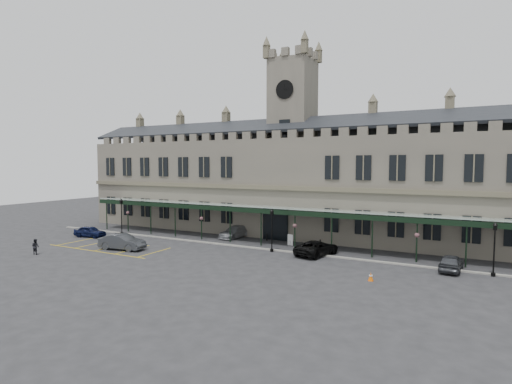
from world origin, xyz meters
The scene contains 23 objects.
ground centered at (0.00, 0.00, 0.00)m, with size 140.00×140.00×0.00m, color #28282A.
station_building centered at (0.00, 15.91, 6.47)m, with size 60.00×10.36×17.30m.
clock_tower centered at (0.00, 16.00, 13.11)m, with size 5.60×5.60×24.80m.
canopy centered at (0.00, 7.46, 2.40)m, with size 50.00×4.10×4.30m.
kerb centered at (0.00, 5.50, 0.06)m, with size 60.00×0.40×0.12m, color gray.
parking_markings centered at (-14.00, -1.50, 0.00)m, with size 16.00×6.00×0.01m, color gold, non-canonical shape.
tree_behind_left centered at (-22.00, 25.00, 12.81)m, with size 6.00×6.00×16.00m.
tree_behind_mid centered at (8.00, 25.00, 12.81)m, with size 6.00×6.00×16.00m.
tree_behind_right centered at (24.00, 25.00, 12.81)m, with size 6.00×6.00×16.00m.
lamp_post_left centered at (-18.98, 5.12, 2.75)m, with size 0.44×0.44×4.63m.
lamp_post_mid centered at (2.41, 4.92, 2.65)m, with size 0.42×0.42×4.47m.
lamp_post_right centered at (21.97, 5.11, 2.61)m, with size 0.42×0.42×4.40m.
traffic_cone centered at (13.56, -0.73, 0.31)m, with size 0.40×0.40×0.64m.
sign_board centered at (2.81, 8.81, 0.59)m, with size 0.70×0.22×1.21m.
bollard_left centered at (-0.71, 10.09, 0.44)m, with size 0.16×0.16×0.88m, color black.
bollard_right centered at (6.09, 9.29, 0.43)m, with size 0.15×0.15×0.85m, color black.
car_left_a centered at (-21.00, 1.92, 0.69)m, with size 1.62×4.02×1.37m, color black.
car_left_b centered at (-11.95, -1.50, 0.82)m, with size 1.74×4.98×1.64m, color #35373C.
car_taxi centered at (-5.00, 10.00, 0.71)m, with size 1.99×4.89×1.42m, color #9FA2A7.
car_van centered at (7.00, 5.61, 0.73)m, with size 2.41×5.23×1.45m, color black.
car_right_a centered at (18.92, 5.37, 0.71)m, with size 1.67×4.15×1.42m, color #35373C.
person_a centered at (-13.20, -1.25, 0.82)m, with size 0.60×0.39×1.64m, color black.
person_b centered at (-17.92, -7.13, 0.77)m, with size 0.75×0.59×1.55m, color black.
Camera 1 is at (19.85, -31.51, 8.97)m, focal length 28.00 mm.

